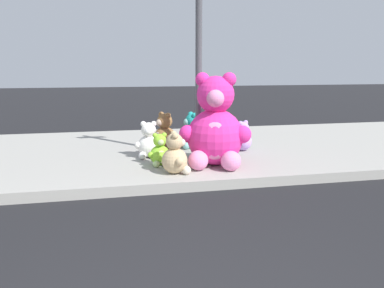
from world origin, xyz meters
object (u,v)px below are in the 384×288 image
Objects in this scene: plush_lime at (160,152)px; plush_white at (149,143)px; plush_pink_large at (215,129)px; plush_brown at (164,135)px; sign_pole at (199,57)px; plush_lavender at (242,138)px; plush_tan at (176,157)px; plush_teal at (192,134)px.

plush_white is at bearing 102.59° from plush_lime.
plush_pink_large is 2.05× the size of plush_brown.
plush_brown is (-0.65, 1.26, -0.30)m from plush_pink_large.
sign_pole is at bearing -52.48° from plush_brown.
plush_lavender is at bearing 25.08° from plush_lime.
plush_pink_large is 2.31× the size of plush_white.
sign_pole is 5.16× the size of plush_tan.
plush_pink_large reaches higher than plush_brown.
plush_lime is (-0.21, -1.10, -0.08)m from plush_brown.
plush_lime is at bearing -100.66° from plush_brown.
plush_pink_large is at bearing -130.04° from plush_lavender.
sign_pole is at bearing 102.77° from plush_pink_large.
plush_tan is (-0.55, -0.93, -1.45)m from sign_pole.
plush_pink_large is at bearing -85.75° from plush_teal.
plush_white reaches higher than plush_lavender.
plush_teal is at bearing 70.98° from plush_tan.
plush_brown is at bearing 117.18° from plush_pink_large.
plush_brown is 0.64m from plush_white.
plush_pink_large is at bearing 26.68° from plush_tan.
plush_pink_large reaches higher than plush_white.
plush_white is (-0.33, -0.54, -0.03)m from plush_brown.
plush_lime is (-1.62, -0.76, -0.02)m from plush_lavender.
sign_pole reaches higher than plush_brown.
plush_pink_large is at bearing -62.82° from plush_brown.
plush_pink_large is (0.13, -0.59, -1.12)m from sign_pole.
sign_pole reaches higher than plush_tan.
plush_brown is 1.13m from plush_lime.
plush_brown is at bearing 58.40° from plush_white.
sign_pole is 5.08× the size of plush_white.
plush_pink_large reaches higher than plush_tan.
sign_pole is 4.65× the size of plush_teal.
plush_lime is at bearing 169.74° from plush_pink_large.
plush_white is at bearing 143.80° from plush_pink_large.
plush_tan is at bearing -74.38° from plush_white.
plush_tan is (-1.45, -1.26, 0.02)m from plush_lavender.
plush_teal is 1.08m from plush_white.
plush_lime is at bearing -148.74° from sign_pole.
plush_white reaches higher than plush_lime.
plush_lime is at bearing -122.29° from plush_teal.
plush_brown is at bearing -170.75° from plush_teal.
plush_teal is at bearing 57.71° from plush_lime.
sign_pole reaches higher than plush_pink_large.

